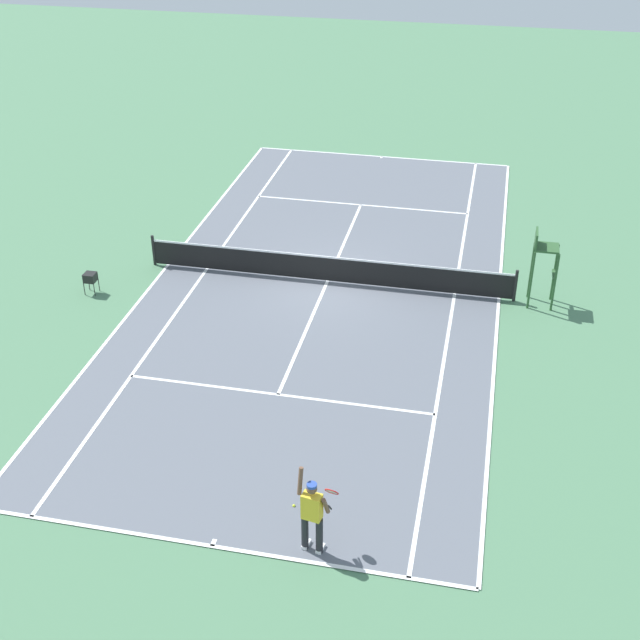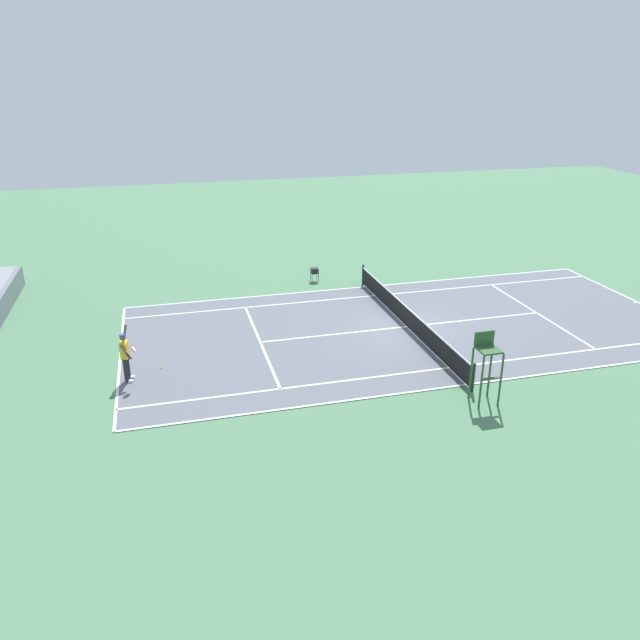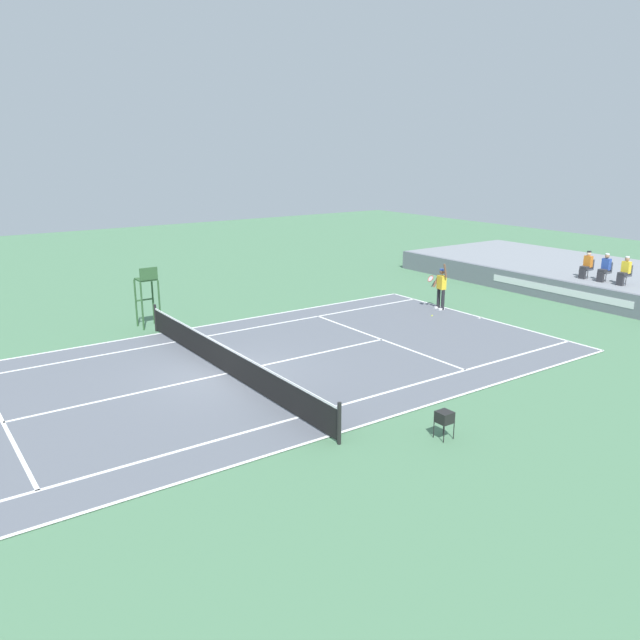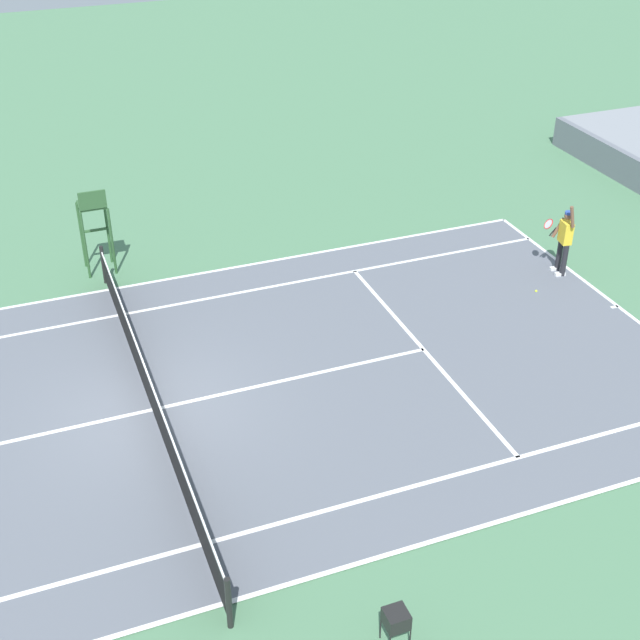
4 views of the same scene
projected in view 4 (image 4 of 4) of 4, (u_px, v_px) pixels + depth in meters
name	position (u px, v px, depth m)	size (l,w,h in m)	color
ground_plane	(153.00, 411.00, 18.49)	(80.00, 80.00, 0.00)	#4C7A56
court	(152.00, 410.00, 18.48)	(11.08, 23.88, 0.03)	slate
net	(150.00, 391.00, 18.21)	(11.98, 0.10, 1.07)	black
tennis_player	(564.00, 240.00, 23.14)	(0.81, 0.62, 2.08)	#232328
tennis_ball	(536.00, 291.00, 22.74)	(0.07, 0.07, 0.07)	#D1E533
umpire_chair	(94.00, 219.00, 22.94)	(0.77, 0.77, 2.44)	#2D562D
ball_hopper	(396.00, 618.00, 13.21)	(0.36, 0.36, 0.70)	black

